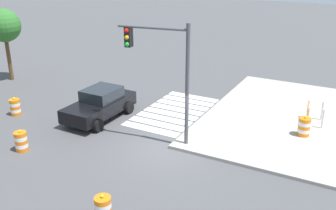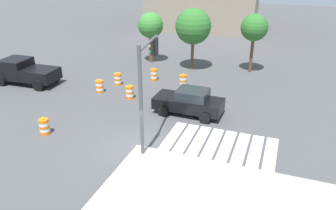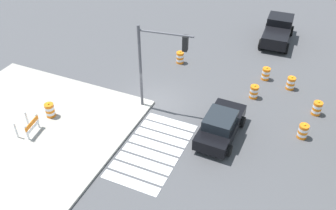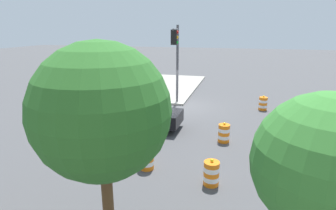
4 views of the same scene
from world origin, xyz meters
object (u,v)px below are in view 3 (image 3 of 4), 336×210
sports_car (221,125)px  traffic_barrel_median_far (291,83)px  traffic_barrel_lane_center (254,92)px  construction_barricade (30,125)px  traffic_light_pole (158,55)px  traffic_barrel_far_curb (180,58)px  traffic_barrel_on_sidewalk (50,110)px  traffic_barrel_near_corner (266,74)px  traffic_barrel_median_near (303,131)px  pickup_truck (278,30)px  traffic_barrel_crosswalk_end (317,108)px

sports_car → traffic_barrel_median_far: bearing=156.0°
traffic_barrel_lane_center → construction_barricade: construction_barricade is taller
construction_barricade → traffic_light_pole: size_ratio=0.24×
traffic_barrel_far_curb → construction_barricade: size_ratio=0.76×
traffic_barrel_on_sidewalk → construction_barricade: traffic_barrel_on_sidewalk is taller
traffic_barrel_near_corner → traffic_barrel_lane_center: bearing=-5.5°
sports_car → traffic_barrel_lane_center: size_ratio=4.24×
construction_barricade → traffic_barrel_lane_center: bearing=129.3°
traffic_barrel_lane_center → construction_barricade: size_ratio=0.76×
traffic_barrel_median_near → traffic_barrel_median_far: bearing=-163.4°
traffic_barrel_on_sidewalk → pickup_truck: bearing=146.4°
traffic_barrel_near_corner → traffic_light_pole: (6.24, -5.48, 3.46)m
traffic_barrel_crosswalk_end → traffic_light_pole: bearing=-69.2°
traffic_barrel_lane_center → traffic_barrel_crosswalk_end: bearing=87.5°
traffic_barrel_crosswalk_end → traffic_barrel_median_far: 2.95m
traffic_barrel_near_corner → traffic_barrel_lane_center: size_ratio=1.00×
traffic_barrel_far_curb → construction_barricade: bearing=-23.0°
pickup_truck → traffic_barrel_far_curb: pickup_truck is taller
pickup_truck → traffic_barrel_crosswalk_end: pickup_truck is taller
traffic_barrel_median_near → traffic_barrel_on_sidewalk: (4.46, -14.47, 0.15)m
traffic_barrel_median_near → traffic_barrel_median_far: size_ratio=1.00×
traffic_barrel_near_corner → traffic_light_pole: size_ratio=0.19×
traffic_barrel_far_curb → traffic_barrel_on_sidewalk: (9.46, -4.73, 0.15)m
traffic_barrel_median_far → traffic_barrel_near_corner: bearing=-105.8°
traffic_barrel_median_near → sports_car: bearing=-67.4°
traffic_barrel_median_far → traffic_light_pole: (5.72, -7.29, 3.46)m
traffic_barrel_median_near → traffic_barrel_on_sidewalk: bearing=-72.9°
traffic_barrel_median_near → construction_barricade: (6.19, -14.49, 0.27)m
traffic_barrel_median_near → traffic_barrel_far_curb: (-5.01, -9.73, 0.00)m
traffic_barrel_near_corner → traffic_barrel_on_sidewalk: size_ratio=1.00×
sports_car → construction_barricade: size_ratio=3.23×
sports_car → pickup_truck: (-13.67, 0.74, 0.16)m
traffic_barrel_on_sidewalk → traffic_barrel_near_corner: bearing=131.2°
traffic_barrel_crosswalk_end → traffic_light_pole: size_ratio=0.19×
traffic_barrel_lane_center → traffic_barrel_on_sidewalk: size_ratio=1.00×
traffic_barrel_near_corner → traffic_barrel_on_sidewalk: (9.80, -11.20, 0.15)m
pickup_truck → traffic_barrel_median_near: pickup_truck is taller
traffic_light_pole → traffic_barrel_near_corner: bearing=138.7°
traffic_barrel_crosswalk_end → traffic_barrel_on_sidewalk: 16.56m
traffic_barrel_near_corner → construction_barricade: construction_barricade is taller
traffic_barrel_lane_center → pickup_truck: bearing=-179.0°
traffic_barrel_median_near → traffic_barrel_lane_center: same height
traffic_barrel_crosswalk_end → traffic_barrel_lane_center: (-0.17, -4.01, 0.00)m
traffic_barrel_median_far → traffic_barrel_far_curb: size_ratio=1.00×
traffic_barrel_lane_center → sports_car: bearing=-11.0°
traffic_barrel_lane_center → traffic_light_pole: 7.27m
sports_car → traffic_barrel_median_near: size_ratio=4.24×
traffic_barrel_lane_center → traffic_light_pole: (3.68, -5.23, 3.46)m
traffic_barrel_crosswalk_end → traffic_barrel_median_near: 2.66m
pickup_truck → traffic_barrel_lane_center: bearing=1.0°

